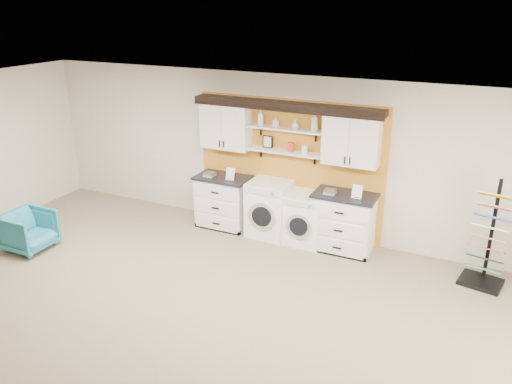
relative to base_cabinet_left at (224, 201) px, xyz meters
The scene contains 22 objects.
floor 3.84m from the base_cabinet_left, 72.76° to the right, with size 10.00×10.00×0.00m, color gray.
ceiling 4.46m from the base_cabinet_left, 72.76° to the right, with size 10.00×10.00×0.00m, color white.
wall_back 1.50m from the base_cabinet_left, 17.63° to the left, with size 10.00×10.00×0.00m, color beige.
accent_panel 1.38m from the base_cabinet_left, 16.00° to the left, with size 3.40×0.07×2.40m, color #C47921.
upper_cabinet_left 1.40m from the base_cabinet_left, 90.00° to the left, with size 0.90×0.35×0.84m.
upper_cabinet_right 2.66m from the base_cabinet_left, ahead, with size 0.90×0.35×0.84m.
shelf_lower 1.55m from the base_cabinet_left, ahead, with size 1.32×0.28×0.03m, color white.
shelf_upper 1.84m from the base_cabinet_left, ahead, with size 1.32×0.28×0.03m, color white.
crown_molding 2.17m from the base_cabinet_left, ahead, with size 3.30×0.41×0.13m.
picture_frame 1.42m from the base_cabinet_left, 14.85° to the left, with size 0.18×0.02×0.22m.
canister_red 1.69m from the base_cabinet_left, ahead, with size 0.11×0.11×0.16m, color red.
canister_cream 1.87m from the base_cabinet_left, ahead, with size 0.10×0.10×0.14m, color silver.
base_cabinet_left is the anchor object (origin of this frame).
base_cabinet_right 2.26m from the base_cabinet_left, ahead, with size 1.02×0.66×1.00m.
washer 0.93m from the base_cabinet_left, ahead, with size 0.72×0.71×1.00m.
dryer 1.60m from the base_cabinet_left, ahead, with size 0.64×0.71×0.89m.
sample_rack 4.44m from the base_cabinet_left, ahead, with size 0.66×0.59×1.60m.
armchair 3.36m from the base_cabinet_left, 138.53° to the right, with size 0.71×0.73×0.67m, color teal.
soap_bottle_a 1.74m from the base_cabinet_left, 13.41° to the left, with size 0.11×0.11×0.28m, color silver.
soap_bottle_b 1.82m from the base_cabinet_left, ahead, with size 0.08×0.08×0.17m, color silver.
soap_bottle_c 2.02m from the base_cabinet_left, ahead, with size 0.12×0.12×0.15m, color silver.
soap_bottle_d 2.30m from the base_cabinet_left, ahead, with size 0.12×0.12×0.31m, color silver.
Camera 1 is at (3.03, -3.79, 3.93)m, focal length 35.00 mm.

